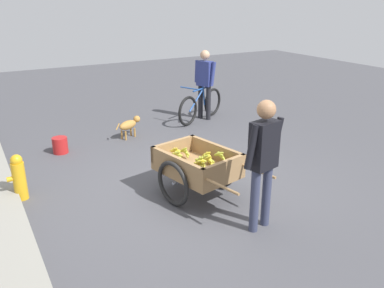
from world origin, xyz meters
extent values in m
plane|color=#47474C|center=(0.00, 0.00, 0.00)|extent=(24.00, 24.00, 0.00)
cube|color=#937047|center=(-0.19, -0.03, 0.40)|extent=(1.24, 1.00, 0.10)
cube|color=#937047|center=(0.32, 0.08, 0.57)|extent=(0.22, 0.80, 0.24)
cube|color=#937047|center=(-0.70, -0.13, 0.57)|extent=(0.22, 0.80, 0.24)
cube|color=#937047|center=(-0.27, 0.34, 0.57)|extent=(1.09, 0.28, 0.24)
cube|color=#937047|center=(-0.12, -0.39, 0.57)|extent=(1.09, 0.28, 0.24)
torus|color=black|center=(-0.28, 0.41, 0.32)|extent=(0.64, 0.19, 0.64)
torus|color=black|center=(-0.11, -0.46, 0.32)|extent=(0.64, 0.19, 0.64)
cylinder|color=gray|center=(-0.19, -0.03, 0.32)|extent=(0.22, 0.87, 0.04)
cylinder|color=#937047|center=(-1.07, 0.14, 0.55)|extent=(0.55, 0.15, 0.04)
cylinder|color=#937047|center=(-0.93, -0.52, 0.55)|extent=(0.55, 0.15, 0.04)
cylinder|color=gray|center=(0.27, 0.07, 0.18)|extent=(0.04, 0.04, 0.35)
ellipsoid|color=gold|center=(-0.45, 0.04, 0.59)|extent=(0.18, 0.05, 0.14)
ellipsoid|color=gold|center=(-0.43, 0.05, 0.60)|extent=(0.18, 0.06, 0.05)
ellipsoid|color=gold|center=(-0.41, 0.06, 0.61)|extent=(0.18, 0.12, 0.13)
ellipsoid|color=gold|center=(-0.42, 0.03, 0.62)|extent=(0.18, 0.06, 0.15)
ellipsoid|color=gold|center=(-0.39, 0.04, 0.63)|extent=(0.18, 0.14, 0.05)
ellipsoid|color=gold|center=(-0.37, 0.05, 0.64)|extent=(0.18, 0.08, 0.14)
ellipsoid|color=gold|center=(-0.21, -0.19, 0.53)|extent=(0.18, 0.07, 0.12)
ellipsoid|color=gold|center=(-0.19, -0.18, 0.54)|extent=(0.19, 0.10, 0.05)
ellipsoid|color=gold|center=(-0.17, -0.17, 0.55)|extent=(0.18, 0.11, 0.15)
ellipsoid|color=gold|center=(0.11, 0.13, 0.58)|extent=(0.17, 0.09, 0.15)
ellipsoid|color=gold|center=(0.13, 0.14, 0.59)|extent=(0.19, 0.09, 0.08)
ellipsoid|color=gold|center=(0.14, 0.14, 0.60)|extent=(0.18, 0.13, 0.08)
ellipsoid|color=gold|center=(0.15, 0.15, 0.61)|extent=(0.18, 0.08, 0.14)
ellipsoid|color=gold|center=(0.15, -0.05, 0.53)|extent=(0.18, 0.08, 0.14)
ellipsoid|color=gold|center=(0.16, -0.04, 0.54)|extent=(0.19, 0.09, 0.09)
ellipsoid|color=gold|center=(0.17, -0.03, 0.55)|extent=(0.19, 0.08, 0.05)
ellipsoid|color=gold|center=(0.18, -0.02, 0.56)|extent=(0.19, 0.06, 0.11)
ellipsoid|color=gold|center=(0.19, -0.01, 0.57)|extent=(0.18, 0.09, 0.14)
ellipsoid|color=gold|center=(-0.39, -0.12, 0.58)|extent=(0.18, 0.09, 0.14)
ellipsoid|color=gold|center=(-0.37, -0.11, 0.59)|extent=(0.18, 0.07, 0.05)
ellipsoid|color=gold|center=(-0.34, -0.10, 0.60)|extent=(0.18, 0.09, 0.15)
ellipsoid|color=gold|center=(-0.14, -0.26, 0.53)|extent=(0.17, 0.05, 0.15)
ellipsoid|color=gold|center=(-0.13, -0.25, 0.54)|extent=(0.19, 0.07, 0.08)
ellipsoid|color=gold|center=(-0.12, -0.24, 0.55)|extent=(0.19, 0.06, 0.07)
ellipsoid|color=gold|center=(-0.10, -0.23, 0.56)|extent=(0.17, 0.11, 0.14)
ellipsoid|color=gold|center=(-0.51, 0.09, 0.59)|extent=(0.17, 0.13, 0.15)
ellipsoid|color=gold|center=(-0.50, 0.10, 0.60)|extent=(0.19, 0.07, 0.08)
ellipsoid|color=gold|center=(-0.48, 0.11, 0.61)|extent=(0.19, 0.10, 0.09)
ellipsoid|color=gold|center=(-0.47, 0.12, 0.62)|extent=(0.17, 0.05, 0.15)
ellipsoid|color=gold|center=(0.01, 0.16, 0.58)|extent=(0.18, 0.08, 0.14)
ellipsoid|color=gold|center=(0.03, 0.17, 0.59)|extent=(0.18, 0.12, 0.05)
ellipsoid|color=gold|center=(0.04, 0.18, 0.60)|extent=(0.18, 0.12, 0.14)
ellipsoid|color=gold|center=(-0.27, -0.22, 0.50)|extent=(0.17, 0.11, 0.15)
ellipsoid|color=gold|center=(-0.26, -0.21, 0.51)|extent=(0.19, 0.08, 0.10)
ellipsoid|color=gold|center=(-0.25, -0.20, 0.52)|extent=(0.19, 0.11, 0.05)
ellipsoid|color=gold|center=(-0.24, -0.19, 0.53)|extent=(0.19, 0.05, 0.09)
ellipsoid|color=gold|center=(-0.23, -0.19, 0.54)|extent=(0.18, 0.07, 0.14)
ellipsoid|color=gold|center=(-0.52, 0.10, 0.61)|extent=(0.18, 0.06, 0.13)
ellipsoid|color=gold|center=(-0.51, 0.11, 0.62)|extent=(0.19, 0.07, 0.09)
ellipsoid|color=gold|center=(-0.49, 0.12, 0.63)|extent=(0.18, 0.14, 0.08)
ellipsoid|color=gold|center=(-0.48, 0.12, 0.64)|extent=(0.19, 0.08, 0.13)
ellipsoid|color=gold|center=(-0.37, -0.32, 0.60)|extent=(0.18, 0.08, 0.14)
ellipsoid|color=gold|center=(-0.36, -0.31, 0.61)|extent=(0.19, 0.05, 0.08)
ellipsoid|color=gold|center=(-0.34, -0.30, 0.62)|extent=(0.19, 0.06, 0.09)
ellipsoid|color=gold|center=(-0.34, -0.29, 0.63)|extent=(0.18, 0.11, 0.12)
cylinder|color=#333851|center=(-1.34, -0.15, 0.40)|extent=(0.11, 0.11, 0.81)
cylinder|color=#333851|center=(-1.30, -0.36, 0.40)|extent=(0.11, 0.11, 0.81)
cube|color=black|center=(-1.32, -0.26, 1.09)|extent=(0.26, 0.37, 0.57)
sphere|color=#9E704C|center=(-1.32, -0.26, 1.51)|extent=(0.22, 0.22, 0.22)
cylinder|color=black|center=(-1.36, -0.04, 1.12)|extent=(0.08, 0.18, 0.52)
cylinder|color=black|center=(-1.28, -0.47, 1.12)|extent=(0.08, 0.18, 0.52)
torus|color=black|center=(2.76, -1.53, 0.33)|extent=(0.33, 0.62, 0.66)
torus|color=black|center=(3.18, -2.44, 0.33)|extent=(0.33, 0.62, 0.66)
cylinder|color=#234C93|center=(2.97, -1.99, 0.73)|extent=(0.28, 0.56, 0.04)
cylinder|color=#234C93|center=(3.02, -2.09, 0.56)|extent=(0.08, 0.11, 0.45)
cylinder|color=#234C93|center=(2.90, -1.82, 0.51)|extent=(0.25, 0.50, 0.43)
ellipsoid|color=black|center=(3.03, -2.11, 0.82)|extent=(0.20, 0.08, 0.06)
cylinder|color=#234C93|center=(2.79, -1.58, 0.83)|extent=(0.43, 0.22, 0.03)
cylinder|color=black|center=(2.94, -2.17, 0.39)|extent=(0.11, 0.11, 0.78)
cylinder|color=black|center=(3.14, -2.08, 0.39)|extent=(0.11, 0.11, 0.78)
cube|color=navy|center=(3.04, -2.12, 1.06)|extent=(0.39, 0.32, 0.55)
sphere|color=tan|center=(3.04, -2.12, 1.47)|extent=(0.21, 0.21, 0.21)
cylinder|color=navy|center=(2.84, -2.21, 1.09)|extent=(0.08, 0.14, 0.50)
cylinder|color=navy|center=(3.24, -2.03, 1.09)|extent=(0.08, 0.10, 0.50)
ellipsoid|color=#AD7A38|center=(2.64, -0.08, 0.27)|extent=(0.35, 0.47, 0.18)
sphere|color=#AD7A38|center=(2.76, -0.33, 0.33)|extent=(0.14, 0.14, 0.14)
cylinder|color=#AD7A38|center=(2.52, 0.17, 0.31)|extent=(0.07, 0.11, 0.12)
cylinder|color=#AD7A38|center=(2.75, -0.18, 0.09)|extent=(0.04, 0.04, 0.18)
cylinder|color=#AD7A38|center=(2.65, -0.23, 0.09)|extent=(0.04, 0.04, 0.18)
cylinder|color=#AD7A38|center=(2.64, 0.06, 0.09)|extent=(0.04, 0.04, 0.18)
cylinder|color=#AD7A38|center=(2.54, 0.01, 0.09)|extent=(0.04, 0.04, 0.18)
cylinder|color=gold|center=(0.94, 2.18, 0.28)|extent=(0.18, 0.18, 0.55)
sphere|color=gold|center=(0.94, 2.18, 0.59)|extent=(0.16, 0.16, 0.16)
cylinder|color=gold|center=(1.05, 2.18, 0.33)|extent=(0.10, 0.07, 0.07)
cylinder|color=gold|center=(0.94, 2.29, 0.33)|extent=(0.07, 0.10, 0.07)
cylinder|color=#B21E1E|center=(2.48, 1.30, 0.15)|extent=(0.27, 0.27, 0.29)
camera|label=1|loc=(-4.68, 2.62, 2.71)|focal=37.69mm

